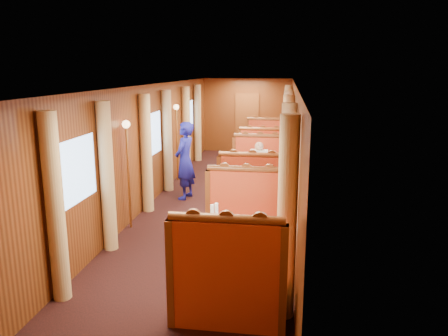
% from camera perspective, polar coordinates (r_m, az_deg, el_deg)
% --- Properties ---
extents(floor, '(3.00, 12.00, 0.01)m').
position_cam_1_polar(floor, '(9.46, -0.36, -4.47)').
color(floor, black).
rests_on(floor, ground).
extents(ceiling, '(3.00, 12.00, 0.01)m').
position_cam_1_polar(ceiling, '(9.04, -0.38, 10.84)').
color(ceiling, silver).
rests_on(ceiling, wall_left).
extents(wall_far, '(3.00, 0.01, 2.50)m').
position_cam_1_polar(wall_far, '(15.08, 3.02, 6.85)').
color(wall_far, brown).
rests_on(wall_far, floor).
extents(wall_near, '(3.00, 0.01, 2.50)m').
position_cam_1_polar(wall_near, '(3.59, -15.09, -13.50)').
color(wall_near, brown).
rests_on(wall_near, floor).
extents(wall_left, '(0.01, 12.00, 2.50)m').
position_cam_1_polar(wall_left, '(9.51, -9.36, 3.19)').
color(wall_left, brown).
rests_on(wall_left, floor).
extents(wall_right, '(0.01, 12.00, 2.50)m').
position_cam_1_polar(wall_right, '(9.07, 9.05, 2.74)').
color(wall_right, brown).
rests_on(wall_right, floor).
extents(doorway_far, '(0.80, 0.04, 2.00)m').
position_cam_1_polar(doorway_far, '(15.08, 3.00, 5.90)').
color(doorway_far, brown).
rests_on(doorway_far, floor).
extents(table_near, '(1.05, 0.72, 0.75)m').
position_cam_1_polar(table_near, '(5.99, 1.84, -11.21)').
color(table_near, white).
rests_on(table_near, floor).
extents(banquette_near_fwd, '(1.30, 0.55, 1.34)m').
position_cam_1_polar(banquette_near_fwd, '(5.06, 0.53, -15.35)').
color(banquette_near_fwd, '#B21A13').
rests_on(banquette_near_fwd, floor).
extents(banquette_near_aft, '(1.30, 0.55, 1.34)m').
position_cam_1_polar(banquette_near_aft, '(6.91, 2.78, -7.44)').
color(banquette_near_aft, '#B21A13').
rests_on(banquette_near_aft, floor).
extents(table_mid, '(1.05, 0.72, 0.75)m').
position_cam_1_polar(table_mid, '(9.28, 4.23, -2.44)').
color(table_mid, white).
rests_on(table_mid, floor).
extents(banquette_mid_fwd, '(1.30, 0.55, 1.34)m').
position_cam_1_polar(banquette_mid_fwd, '(8.30, 3.74, -3.95)').
color(banquette_mid_fwd, '#B21A13').
rests_on(banquette_mid_fwd, floor).
extents(banquette_mid_aft, '(1.30, 0.55, 1.34)m').
position_cam_1_polar(banquette_mid_aft, '(10.25, 4.63, -0.70)').
color(banquette_mid_aft, '#B21A13').
rests_on(banquette_mid_aft, floor).
extents(table_far, '(1.05, 0.72, 0.75)m').
position_cam_1_polar(table_far, '(12.69, 5.33, 1.69)').
color(table_far, white).
rests_on(table_far, floor).
extents(banquette_far_fwd, '(1.30, 0.55, 1.34)m').
position_cam_1_polar(banquette_far_fwd, '(11.69, 5.08, 0.97)').
color(banquette_far_fwd, '#B21A13').
rests_on(banquette_far_fwd, floor).
extents(banquette_far_aft, '(1.30, 0.55, 1.34)m').
position_cam_1_polar(banquette_far_aft, '(13.67, 5.55, 2.70)').
color(banquette_far_aft, '#B21A13').
rests_on(banquette_far_aft, floor).
extents(tea_tray, '(0.41, 0.36, 0.01)m').
position_cam_1_polar(tea_tray, '(5.82, 1.07, -7.86)').
color(tea_tray, silver).
rests_on(tea_tray, table_near).
extents(teapot_left, '(0.18, 0.14, 0.13)m').
position_cam_1_polar(teapot_left, '(5.75, -0.30, -7.51)').
color(teapot_left, silver).
rests_on(teapot_left, tea_tray).
extents(teapot_right, '(0.17, 0.14, 0.12)m').
position_cam_1_polar(teapot_right, '(5.72, 1.78, -7.66)').
color(teapot_right, silver).
rests_on(teapot_right, tea_tray).
extents(teapot_back, '(0.19, 0.15, 0.15)m').
position_cam_1_polar(teapot_back, '(5.86, 1.01, -7.03)').
color(teapot_back, silver).
rests_on(teapot_back, tea_tray).
extents(fruit_plate, '(0.21, 0.21, 0.05)m').
position_cam_1_polar(fruit_plate, '(5.72, 4.93, -8.16)').
color(fruit_plate, white).
rests_on(fruit_plate, table_near).
extents(cup_inboard, '(0.08, 0.08, 0.26)m').
position_cam_1_polar(cup_inboard, '(5.99, -1.55, -6.26)').
color(cup_inboard, white).
rests_on(cup_inboard, table_near).
extents(cup_outboard, '(0.08, 0.08, 0.26)m').
position_cam_1_polar(cup_outboard, '(6.05, -0.99, -6.05)').
color(cup_outboard, white).
rests_on(cup_outboard, table_near).
extents(rose_vase_mid, '(0.06, 0.06, 0.36)m').
position_cam_1_polar(rose_vase_mid, '(9.15, 4.08, 0.89)').
color(rose_vase_mid, silver).
rests_on(rose_vase_mid, table_mid).
extents(rose_vase_far, '(0.06, 0.06, 0.36)m').
position_cam_1_polar(rose_vase_far, '(12.63, 5.22, 4.18)').
color(rose_vase_far, silver).
rests_on(rose_vase_far, table_far).
extents(window_left_near, '(0.01, 1.20, 0.90)m').
position_cam_1_polar(window_left_near, '(6.28, -18.82, -0.42)').
color(window_left_near, '#86ADDE').
rests_on(window_left_near, wall_left).
extents(curtain_left_near_a, '(0.22, 0.22, 2.35)m').
position_cam_1_polar(curtain_left_near_a, '(5.64, -21.20, -4.98)').
color(curtain_left_near_a, tan).
rests_on(curtain_left_near_a, floor).
extents(curtain_left_near_b, '(0.22, 0.22, 2.35)m').
position_cam_1_polar(curtain_left_near_b, '(6.98, -15.03, -1.20)').
color(curtain_left_near_b, tan).
rests_on(curtain_left_near_b, floor).
extents(window_right_near, '(0.01, 1.20, 0.90)m').
position_cam_1_polar(window_right_near, '(5.61, 9.41, -1.42)').
color(window_right_near, '#86ADDE').
rests_on(window_right_near, wall_right).
extents(curtain_right_near_a, '(0.22, 0.22, 2.35)m').
position_cam_1_polar(curtain_right_near_a, '(4.94, 8.23, -6.69)').
color(curtain_right_near_a, tan).
rests_on(curtain_right_near_a, floor).
extents(curtain_right_near_b, '(0.22, 0.22, 2.35)m').
position_cam_1_polar(curtain_right_near_b, '(6.43, 8.25, -2.08)').
color(curtain_right_near_b, tan).
rests_on(curtain_right_near_b, floor).
extents(window_left_mid, '(0.01, 1.20, 0.90)m').
position_cam_1_polar(window_left_mid, '(9.47, -9.32, 4.38)').
color(window_left_mid, '#86ADDE').
rests_on(window_left_mid, wall_left).
extents(curtain_left_mid_a, '(0.22, 0.22, 2.35)m').
position_cam_1_polar(curtain_left_mid_a, '(8.75, -10.11, 1.83)').
color(curtain_left_mid_a, tan).
rests_on(curtain_left_mid_a, floor).
extents(curtain_left_mid_b, '(0.22, 0.22, 2.35)m').
position_cam_1_polar(curtain_left_mid_b, '(10.22, -7.40, 3.49)').
color(curtain_left_mid_b, tan).
rests_on(curtain_left_mid_b, floor).
extents(window_right_mid, '(0.01, 1.20, 0.90)m').
position_cam_1_polar(window_right_mid, '(9.04, 9.00, 3.99)').
color(window_right_mid, '#86ADDE').
rests_on(window_right_mid, wall_right).
extents(curtain_right_mid_a, '(0.22, 0.22, 2.35)m').
position_cam_1_polar(curtain_right_mid_a, '(8.32, 8.27, 1.33)').
color(curtain_right_mid_a, tan).
rests_on(curtain_right_mid_a, floor).
extents(curtain_right_mid_b, '(0.22, 0.22, 2.35)m').
position_cam_1_polar(curtain_right_mid_b, '(9.85, 8.28, 3.12)').
color(curtain_right_mid_b, tan).
rests_on(curtain_right_mid_b, floor).
extents(window_left_far, '(0.01, 1.20, 0.90)m').
position_cam_1_polar(window_left_far, '(12.83, -4.65, 6.68)').
color(window_left_far, '#86ADDE').
rests_on(window_left_far, wall_left).
extents(curtain_left_far_a, '(0.22, 0.22, 2.35)m').
position_cam_1_polar(curtain_left_far_a, '(12.08, -4.96, 4.98)').
color(curtain_left_far_a, tan).
rests_on(curtain_left_far_a, floor).
extents(curtain_left_far_b, '(0.22, 0.22, 2.35)m').
position_cam_1_polar(curtain_left_far_b, '(13.59, -3.47, 5.88)').
color(curtain_left_far_b, tan).
rests_on(curtain_left_far_b, floor).
extents(window_right_far, '(0.01, 1.20, 0.90)m').
position_cam_1_polar(window_right_far, '(12.51, 8.82, 6.42)').
color(window_right_far, '#86ADDE').
rests_on(window_right_far, wall_right).
extents(curtain_right_far_a, '(0.22, 0.22, 2.35)m').
position_cam_1_polar(curtain_right_far_a, '(11.77, 8.29, 4.69)').
color(curtain_right_far_a, tan).
rests_on(curtain_right_far_a, floor).
extents(curtain_right_far_b, '(0.22, 0.22, 2.35)m').
position_cam_1_polar(curtain_right_far_b, '(13.32, 8.30, 5.62)').
color(curtain_right_far_b, tan).
rests_on(curtain_right_far_b, floor).
extents(sconce_left_fore, '(0.14, 0.14, 1.95)m').
position_cam_1_polar(sconce_left_fore, '(7.82, -12.50, 1.99)').
color(sconce_left_fore, '#BF8C3F').
rests_on(sconce_left_fore, floor).
extents(sconce_right_fore, '(0.14, 0.14, 1.95)m').
position_cam_1_polar(sconce_right_fore, '(7.33, 8.47, 1.44)').
color(sconce_right_fore, '#BF8C3F').
rests_on(sconce_right_fore, floor).
extents(sconce_left_aft, '(0.14, 0.14, 1.95)m').
position_cam_1_polar(sconce_left_aft, '(11.12, -6.21, 5.37)').
color(sconce_left_aft, '#BF8C3F').
rests_on(sconce_left_aft, floor).
extents(sconce_right_aft, '(0.14, 0.14, 1.95)m').
position_cam_1_polar(sconce_right_aft, '(10.78, 8.43, 5.07)').
color(sconce_right_aft, '#BF8C3F').
rests_on(sconce_right_aft, floor).
extents(steward, '(0.52, 0.69, 1.71)m').
position_cam_1_polar(steward, '(9.57, -5.12, 0.95)').
color(steward, navy).
rests_on(steward, floor).
extents(passenger, '(0.40, 0.44, 0.76)m').
position_cam_1_polar(passenger, '(9.91, 4.56, 0.72)').
color(passenger, beige).
rests_on(passenger, banquette_mid_aft).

